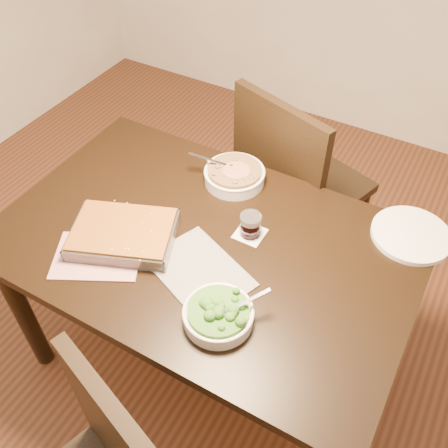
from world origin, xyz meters
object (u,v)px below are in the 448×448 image
Objects in this scene: stew_bowl at (234,175)px; broccoli_bowl at (218,314)px; wine_tumbler at (250,225)px; dinner_plate at (411,235)px; table at (205,259)px; chair_far at (294,181)px; baking_dish at (123,234)px.

stew_bowl reaches higher than broccoli_bowl.
stew_bowl is at bearing 114.44° from broccoli_bowl.
wine_tumbler reaches higher than broccoli_bowl.
dinner_plate is at bearing 3.71° from stew_bowl.
table is 1.40× the size of chair_far.
broccoli_bowl is 0.93m from chair_far.
stew_bowl is 0.25× the size of chair_far.
chair_far is at bearing 69.39° from stew_bowl.
stew_bowl is 0.28m from wine_tumbler.
broccoli_bowl is 0.52× the size of baking_dish.
chair_far is at bearing 95.99° from wine_tumbler.
stew_bowl is 3.01× the size of wine_tumbler.
baking_dish is 1.52× the size of dinner_plate.
dinner_plate is (0.48, 0.26, -0.04)m from wine_tumbler.
stew_bowl reaches higher than baking_dish.
wine_tumbler is at bearing 11.72° from baking_dish.
chair_far is at bearing 84.32° from table.
chair_far reaches higher than table.
wine_tumbler is 0.08× the size of chair_far.
stew_bowl is at bearing 46.86° from baking_dish.
dinner_plate is 0.27× the size of chair_far.
dinner_plate is (0.66, 0.04, -0.02)m from stew_bowl.
stew_bowl is 0.62m from broccoli_bowl.
chair_far reaches higher than broccoli_bowl.
broccoli_bowl is 0.80× the size of dinner_plate.
broccoli_bowl reaches higher than table.
broccoli_bowl is 0.21× the size of chair_far.
chair_far is (-0.06, 0.54, -0.24)m from wine_tumbler.
wine_tumbler is at bearing -50.32° from stew_bowl.
wine_tumbler is 0.59m from chair_far.
baking_dish reaches higher than dinner_plate.
dinner_plate is at bearing 28.23° from wine_tumbler.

